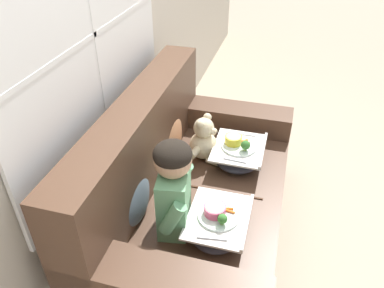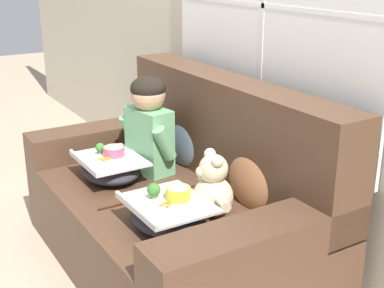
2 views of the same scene
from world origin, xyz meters
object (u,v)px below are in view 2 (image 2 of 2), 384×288
at_px(throw_pillow_behind_child, 186,135).
at_px(couch, 181,206).
at_px(throw_pillow_behind_teddy, 254,170).
at_px(teddy_bear, 212,189).
at_px(lap_tray_child, 110,167).
at_px(child_figure, 149,120).
at_px(lap_tray_teddy, 168,213).

bearing_deg(throw_pillow_behind_child, couch, -34.92).
distance_m(throw_pillow_behind_teddy, teddy_bear, 0.24).
bearing_deg(lap_tray_child, throw_pillow_behind_child, 89.96).
xyz_separation_m(throw_pillow_behind_teddy, child_figure, (-0.62, -0.23, 0.12)).
xyz_separation_m(couch, throw_pillow_behind_teddy, (0.31, 0.22, 0.26)).
height_order(teddy_bear, lap_tray_child, teddy_bear).
bearing_deg(teddy_bear, throw_pillow_behind_child, 159.34).
distance_m(couch, throw_pillow_behind_child, 0.46).
xyz_separation_m(couch, child_figure, (-0.31, -0.01, 0.38)).
bearing_deg(couch, teddy_bear, -3.15).
xyz_separation_m(throw_pillow_behind_child, throw_pillow_behind_teddy, (0.62, 0.00, 0.00)).
bearing_deg(lap_tray_teddy, throw_pillow_behind_child, 143.42).
xyz_separation_m(child_figure, teddy_bear, (0.62, -0.00, -0.16)).
xyz_separation_m(teddy_bear, lap_tray_child, (-0.62, -0.23, -0.06)).
distance_m(child_figure, teddy_bear, 0.64).
bearing_deg(teddy_bear, lap_tray_teddy, -89.68).
distance_m(couch, lap_tray_child, 0.43).
height_order(throw_pillow_behind_child, child_figure, child_figure).
height_order(couch, lap_tray_teddy, couch).
height_order(couch, lap_tray_child, couch).
bearing_deg(throw_pillow_behind_teddy, child_figure, -159.62).
bearing_deg(child_figure, throw_pillow_behind_child, 90.04).
xyz_separation_m(lap_tray_child, lap_tray_teddy, (0.62, 0.00, 0.00)).
relative_size(couch, throw_pillow_behind_teddy, 4.42).
distance_m(throw_pillow_behind_teddy, lap_tray_teddy, 0.47).
distance_m(teddy_bear, lap_tray_child, 0.67).
bearing_deg(lap_tray_child, teddy_bear, 20.17).
xyz_separation_m(couch, lap_tray_teddy, (0.31, -0.25, 0.16)).
xyz_separation_m(throw_pillow_behind_teddy, lap_tray_child, (-0.62, -0.46, -0.10)).
bearing_deg(lap_tray_teddy, child_figure, 159.65).
xyz_separation_m(throw_pillow_behind_child, lap_tray_teddy, (0.62, -0.46, -0.10)).
bearing_deg(throw_pillow_behind_teddy, teddy_bear, -90.24).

